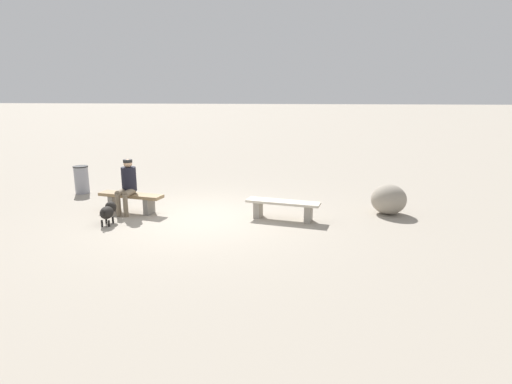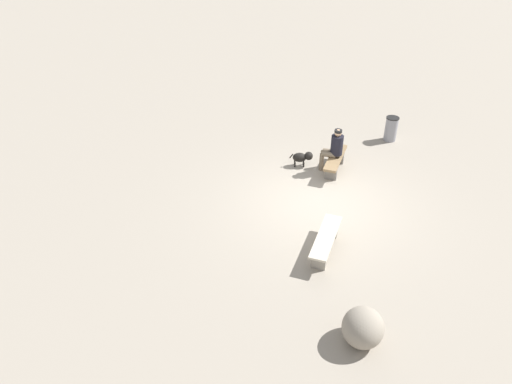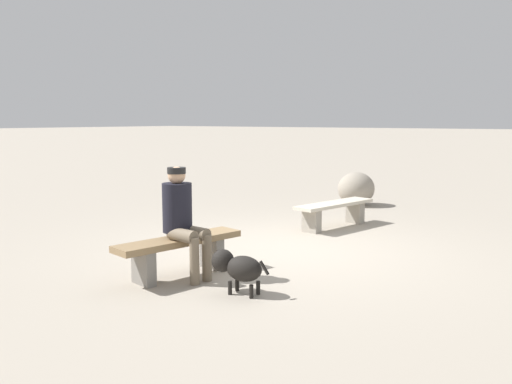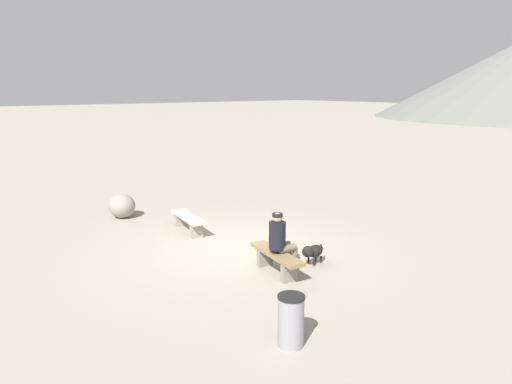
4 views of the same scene
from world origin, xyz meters
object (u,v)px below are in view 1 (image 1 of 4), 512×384
(bench_right, at_px, (131,199))
(trash_bin, at_px, (82,180))
(dog, at_px, (108,211))
(bench_left, at_px, (283,207))
(seated_person, at_px, (127,182))
(boulder, at_px, (389,199))

(bench_right, height_order, trash_bin, trash_bin)
(dog, bearing_deg, bench_left, -84.87)
(dog, bearing_deg, trash_bin, 31.31)
(seated_person, height_order, dog, seated_person)
(trash_bin, relative_size, boulder, 0.96)
(dog, height_order, boulder, boulder)
(boulder, bearing_deg, seated_person, 6.45)
(bench_right, bearing_deg, boulder, -163.20)
(bench_right, height_order, dog, bench_right)
(bench_left, bearing_deg, trash_bin, -6.44)
(bench_right, distance_m, boulder, 6.15)
(seated_person, distance_m, boulder, 6.20)
(trash_bin, distance_m, boulder, 8.41)
(bench_right, relative_size, dog, 2.42)
(dog, xyz_separation_m, trash_bin, (2.10, -2.66, 0.11))
(seated_person, xyz_separation_m, dog, (0.09, 0.87, -0.46))
(bench_left, height_order, bench_right, bench_right)
(boulder, bearing_deg, bench_left, 17.05)
(bench_right, xyz_separation_m, trash_bin, (2.22, -1.72, 0.07))
(bench_left, distance_m, dog, 3.87)
(seated_person, height_order, trash_bin, seated_person)
(bench_left, height_order, seated_person, seated_person)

